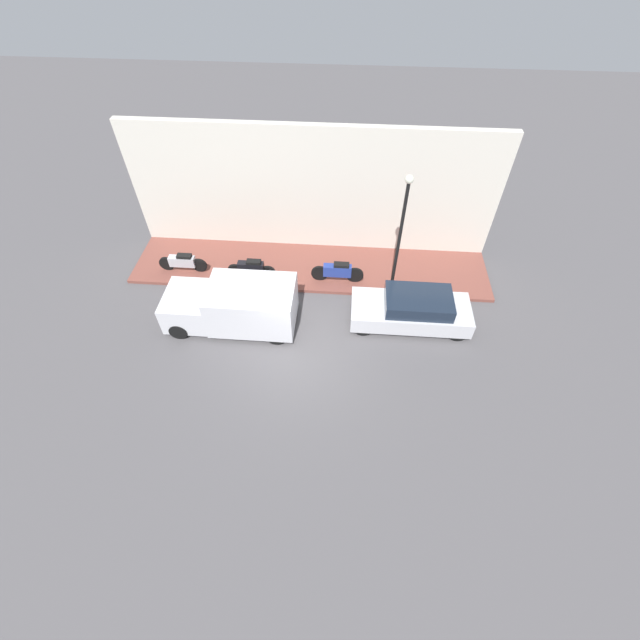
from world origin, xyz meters
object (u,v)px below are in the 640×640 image
at_px(parked_car, 412,310).
at_px(motorcycle_black, 251,268).
at_px(scooter_silver, 183,262).
at_px(delivery_van, 233,305).
at_px(motorcycle_blue, 338,271).
at_px(streetlamp, 402,226).

relative_size(parked_car, motorcycle_black, 2.21).
bearing_deg(scooter_silver, parked_car, -102.67).
xyz_separation_m(delivery_van, motorcycle_blue, (2.44, -3.65, -0.28)).
height_order(motorcycle_black, streetlamp, streetlamp).
relative_size(delivery_van, motorcycle_blue, 2.24).
xyz_separation_m(parked_car, motorcycle_blue, (1.91, 2.80, -0.02)).
height_order(scooter_silver, streetlamp, streetlamp).
distance_m(delivery_van, motorcycle_black, 2.41).
bearing_deg(motorcycle_black, parked_car, -106.49).
bearing_deg(scooter_silver, streetlamp, -93.24).
relative_size(delivery_van, streetlamp, 0.95).
xyz_separation_m(delivery_van, scooter_silver, (2.58, 2.68, -0.32)).
relative_size(motorcycle_blue, scooter_silver, 1.05).
height_order(parked_car, delivery_van, delivery_van).
bearing_deg(delivery_van, streetlamp, -70.11).
height_order(parked_car, streetlamp, streetlamp).
height_order(delivery_van, scooter_silver, delivery_van).
bearing_deg(streetlamp, motorcycle_blue, 81.07).
height_order(delivery_van, motorcycle_blue, delivery_van).
xyz_separation_m(motorcycle_blue, motorcycle_black, (-0.06, 3.46, -0.02)).
distance_m(motorcycle_blue, motorcycle_black, 3.46).
relative_size(motorcycle_blue, streetlamp, 0.43).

